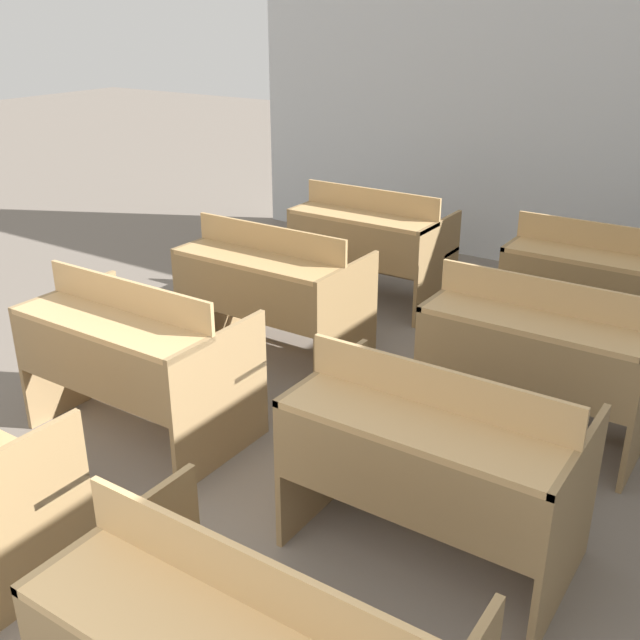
# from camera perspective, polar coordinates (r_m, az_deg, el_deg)

# --- Properties ---
(wall_back) EXTENTS (6.06, 0.06, 2.74)m
(wall_back) POSITION_cam_1_polar(r_m,az_deg,el_deg) (6.60, 18.57, 14.99)
(wall_back) COLOR silver
(wall_back) RESTS_ON ground_plane
(bench_second_left) EXTENTS (1.13, 0.70, 0.89)m
(bench_second_left) POSITION_cam_1_polar(r_m,az_deg,el_deg) (4.02, -13.97, -2.57)
(bench_second_left) COLOR #9A7B51
(bench_second_left) RESTS_ON ground_plane
(bench_second_right) EXTENTS (1.13, 0.70, 0.89)m
(bench_second_right) POSITION_cam_1_polar(r_m,az_deg,el_deg) (3.09, 8.58, -10.48)
(bench_second_right) COLOR #97784E
(bench_second_right) RESTS_ON ground_plane
(bench_third_left) EXTENTS (1.13, 0.70, 0.89)m
(bench_third_left) POSITION_cam_1_polar(r_m,az_deg,el_deg) (4.82, -3.74, 2.48)
(bench_third_left) COLOR olive
(bench_third_left) RESTS_ON ground_plane
(bench_third_right) EXTENTS (1.13, 0.70, 0.89)m
(bench_third_right) POSITION_cam_1_polar(r_m,az_deg,el_deg) (4.08, 16.27, -2.44)
(bench_third_right) COLOR #96784E
(bench_third_right) RESTS_ON ground_plane
(bench_back_left) EXTENTS (1.13, 0.70, 0.89)m
(bench_back_left) POSITION_cam_1_polar(r_m,az_deg,el_deg) (5.78, 3.87, 5.97)
(bench_back_left) COLOR olive
(bench_back_left) RESTS_ON ground_plane
(bench_back_right) EXTENTS (1.13, 0.70, 0.89)m
(bench_back_right) POSITION_cam_1_polar(r_m,az_deg,el_deg) (5.18, 20.39, 2.48)
(bench_back_right) COLOR olive
(bench_back_right) RESTS_ON ground_plane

